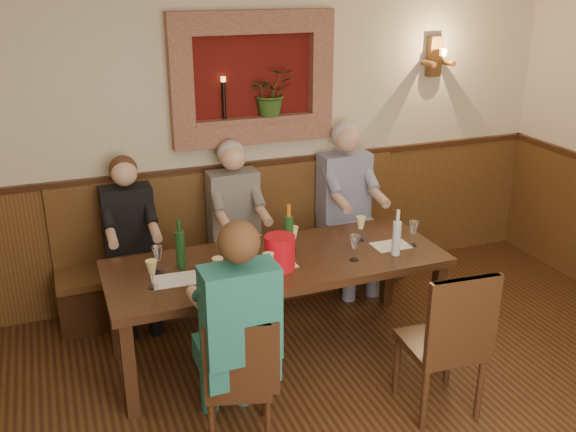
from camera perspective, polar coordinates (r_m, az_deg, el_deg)
name	(u,v)px	position (r m, az deg, el deg)	size (l,w,h in m)	color
room_shell	(438,182)	(2.59, 13.16, 2.99)	(6.04, 6.04, 2.82)	#C5B395
wall_niche	(258,84)	(5.31, -2.68, 11.65)	(1.36, 0.30, 1.06)	#520E0B
wall_sconce	(435,58)	(6.01, 12.97, 13.56)	(0.25, 0.20, 0.35)	#513117
dining_table	(277,269)	(4.58, -0.95, -4.75)	(2.40, 0.90, 0.75)	black
bench	(240,261)	(5.54, -4.30, -4.03)	(3.00, 0.45, 1.11)	#381E0F
chair_near_left	(239,402)	(4.00, -4.37, -16.17)	(0.47, 0.47, 0.86)	black
chair_near_right	(440,368)	(4.31, 13.34, -12.99)	(0.48, 0.48, 1.01)	black
person_bench_left	(133,257)	(5.19, -13.63, -3.58)	(0.39, 0.48, 1.36)	black
person_bench_mid	(237,240)	(5.33, -4.53, -2.11)	(0.41, 0.50, 1.40)	#4F4B48
person_bench_right	(348,220)	(5.66, 5.32, -0.37)	(0.44, 0.54, 1.47)	navy
person_chair_front	(237,350)	(3.83, -4.56, -11.78)	(0.43, 0.52, 1.44)	#1A4F5C
spittoon_bucket	(280,252)	(4.37, -0.74, -3.25)	(0.21, 0.21, 0.24)	red
wine_bottle_green_a	(289,234)	(4.58, 0.06, -1.62)	(0.08, 0.08, 0.38)	#19471E
wine_bottle_green_b	(180,249)	(4.43, -9.55, -2.89)	(0.07, 0.07, 0.36)	#19471E
water_bottle	(397,237)	(4.64, 9.63, -1.87)	(0.07, 0.07, 0.34)	silver
tasting_sheet_a	(175,280)	(4.32, -10.00, -5.61)	(0.30, 0.21, 0.00)	white
tasting_sheet_b	(277,265)	(4.47, -0.96, -4.37)	(0.25, 0.18, 0.00)	white
tasting_sheet_c	(391,245)	(4.84, 9.15, -2.59)	(0.27, 0.19, 0.00)	white
tasting_sheet_d	(257,280)	(4.26, -2.78, -5.71)	(0.27, 0.19, 0.00)	white
wine_glass_0	(218,271)	(4.18, -6.22, -4.92)	(0.08, 0.08, 0.19)	#F6E293
wine_glass_1	(275,256)	(4.37, -1.15, -3.60)	(0.08, 0.08, 0.19)	#F6E293
wine_glass_2	(413,234)	(4.83, 11.05, -1.55)	(0.08, 0.08, 0.19)	white
wine_glass_3	(355,248)	(4.53, 5.94, -2.83)	(0.08, 0.08, 0.19)	white
wine_glass_4	(158,260)	(4.41, -11.47, -3.82)	(0.08, 0.08, 0.19)	white
wine_glass_5	(269,267)	(4.22, -1.74, -4.53)	(0.08, 0.08, 0.19)	#F6E293
wine_glass_6	(227,247)	(4.53, -5.42, -2.79)	(0.08, 0.08, 0.19)	white
wine_glass_7	(361,229)	(4.86, 6.47, -1.12)	(0.08, 0.08, 0.19)	#F6E293
wine_glass_8	(152,274)	(4.21, -11.98, -5.09)	(0.08, 0.08, 0.19)	#F6E293
wine_glass_9	(293,239)	(4.64, 0.47, -2.07)	(0.08, 0.08, 0.19)	#F6E293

